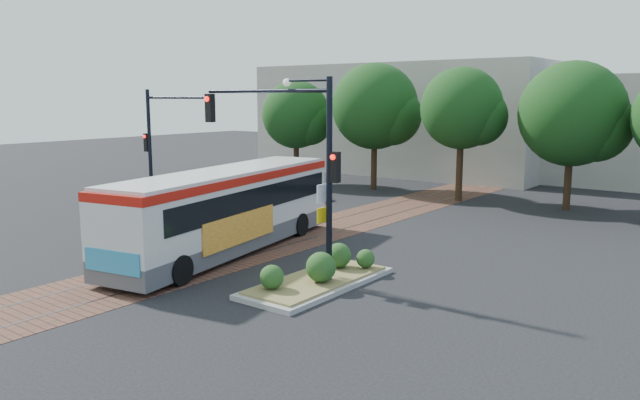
{
  "coord_description": "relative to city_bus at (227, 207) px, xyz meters",
  "views": [
    {
      "loc": [
        15.89,
        -15.41,
        5.64
      ],
      "look_at": [
        1.14,
        3.95,
        1.6
      ],
      "focal_mm": 35.0,
      "sensor_mm": 36.0,
      "label": 1
    }
  ],
  "objects": [
    {
      "name": "signal_pole_main",
      "position": [
        4.2,
        -1.12,
        2.47
      ],
      "size": [
        5.49,
        0.46,
        6.0
      ],
      "color": "black",
      "rests_on": "ground"
    },
    {
      "name": "officer",
      "position": [
        -6.0,
        3.11,
        -0.86
      ],
      "size": [
        0.72,
        0.62,
        1.65
      ],
      "primitive_type": "imported",
      "rotation": [
        0.0,
        0.0,
        3.6
      ],
      "color": "black",
      "rests_on": "ground"
    },
    {
      "name": "ground",
      "position": [
        0.33,
        -0.31,
        -1.69
      ],
      "size": [
        120.0,
        120.0,
        0.0
      ],
      "primitive_type": "plane",
      "color": "black",
      "rests_on": "ground"
    },
    {
      "name": "trackbed",
      "position": [
        0.33,
        3.69,
        -1.68
      ],
      "size": [
        3.6,
        40.0,
        0.02
      ],
      "color": "brown",
      "rests_on": "ground"
    },
    {
      "name": "city_bus",
      "position": [
        0.0,
        0.0,
        0.0
      ],
      "size": [
        4.47,
        11.56,
        3.03
      ],
      "rotation": [
        0.0,
        0.0,
        0.19
      ],
      "color": "#4D4E50",
      "rests_on": "ground"
    },
    {
      "name": "warehouses",
      "position": [
        -0.19,
        28.44,
        2.12
      ],
      "size": [
        40.0,
        13.0,
        8.0
      ],
      "color": "#ADA899",
      "rests_on": "ground"
    },
    {
      "name": "signal_pole_left",
      "position": [
        -8.03,
        3.69,
        2.17
      ],
      "size": [
        4.99,
        0.34,
        6.0
      ],
      "color": "black",
      "rests_on": "ground"
    },
    {
      "name": "tree_row",
      "position": [
        1.55,
        16.11,
        3.16
      ],
      "size": [
        26.4,
        5.6,
        7.67
      ],
      "color": "#382314",
      "rests_on": "ground"
    },
    {
      "name": "traffic_island",
      "position": [
        5.16,
        -1.21,
        -1.36
      ],
      "size": [
        2.2,
        5.2,
        1.13
      ],
      "color": "gray",
      "rests_on": "ground"
    },
    {
      "name": "parked_car",
      "position": [
        -5.8,
        11.27,
        -1.11
      ],
      "size": [
        4.25,
        2.51,
        1.16
      ],
      "primitive_type": "imported",
      "rotation": [
        0.0,
        0.0,
        1.33
      ],
      "color": "black",
      "rests_on": "ground"
    }
  ]
}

